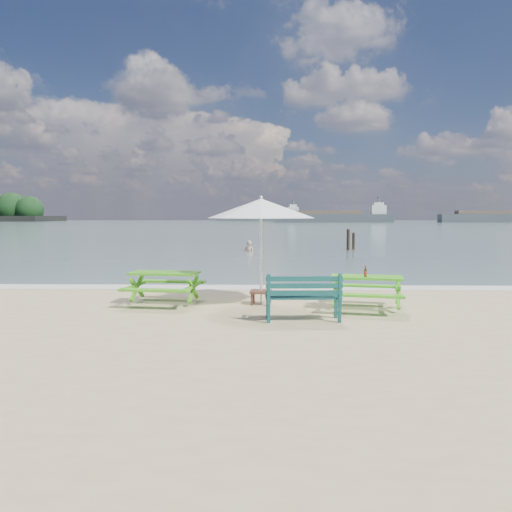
{
  "coord_description": "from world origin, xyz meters",
  "views": [
    {
      "loc": [
        -0.11,
        -8.89,
        1.99
      ],
      "look_at": [
        -0.39,
        3.0,
        1.0
      ],
      "focal_mm": 35.0,
      "sensor_mm": 36.0,
      "label": 1
    }
  ],
  "objects_px": {
    "picnic_table_right": "(366,293)",
    "park_bench": "(303,306)",
    "picnic_table_left": "(165,289)",
    "side_table": "(261,297)",
    "patio_umbrella": "(261,208)",
    "beer_bottle": "(365,273)",
    "swimmer": "(249,256)"
  },
  "relations": [
    {
      "from": "park_bench",
      "to": "swimmer",
      "type": "bearing_deg",
      "value": 95.33
    },
    {
      "from": "picnic_table_right",
      "to": "park_bench",
      "type": "distance_m",
      "value": 1.81
    },
    {
      "from": "park_bench",
      "to": "side_table",
      "type": "distance_m",
      "value": 1.88
    },
    {
      "from": "picnic_table_right",
      "to": "park_bench",
      "type": "bearing_deg",
      "value": -141.31
    },
    {
      "from": "patio_umbrella",
      "to": "beer_bottle",
      "type": "distance_m",
      "value": 2.64
    },
    {
      "from": "park_bench",
      "to": "picnic_table_right",
      "type": "bearing_deg",
      "value": 38.69
    },
    {
      "from": "picnic_table_right",
      "to": "patio_umbrella",
      "type": "distance_m",
      "value": 2.9
    },
    {
      "from": "park_bench",
      "to": "patio_umbrella",
      "type": "distance_m",
      "value": 2.64
    },
    {
      "from": "picnic_table_right",
      "to": "swimmer",
      "type": "height_order",
      "value": "picnic_table_right"
    },
    {
      "from": "park_bench",
      "to": "patio_umbrella",
      "type": "xyz_separation_m",
      "value": [
        -0.81,
        1.69,
        1.86
      ]
    },
    {
      "from": "picnic_table_right",
      "to": "side_table",
      "type": "bearing_deg",
      "value": 165.68
    },
    {
      "from": "patio_umbrella",
      "to": "swimmer",
      "type": "height_order",
      "value": "patio_umbrella"
    },
    {
      "from": "side_table",
      "to": "beer_bottle",
      "type": "bearing_deg",
      "value": -18.05
    },
    {
      "from": "picnic_table_right",
      "to": "park_bench",
      "type": "xyz_separation_m",
      "value": [
        -1.41,
        -1.13,
        -0.07
      ]
    },
    {
      "from": "park_bench",
      "to": "side_table",
      "type": "relative_size",
      "value": 2.82
    },
    {
      "from": "beer_bottle",
      "to": "park_bench",
      "type": "bearing_deg",
      "value": -143.84
    },
    {
      "from": "picnic_table_right",
      "to": "beer_bottle",
      "type": "bearing_deg",
      "value": -111.62
    },
    {
      "from": "patio_umbrella",
      "to": "swimmer",
      "type": "relative_size",
      "value": 1.53
    },
    {
      "from": "side_table",
      "to": "swimmer",
      "type": "xyz_separation_m",
      "value": [
        -0.85,
        16.08,
        -0.4
      ]
    },
    {
      "from": "side_table",
      "to": "picnic_table_right",
      "type": "bearing_deg",
      "value": -14.32
    },
    {
      "from": "picnic_table_right",
      "to": "patio_umbrella",
      "type": "relative_size",
      "value": 0.75
    },
    {
      "from": "swimmer",
      "to": "picnic_table_right",
      "type": "bearing_deg",
      "value": -79.56
    },
    {
      "from": "side_table",
      "to": "picnic_table_left",
      "type": "bearing_deg",
      "value": -179.94
    },
    {
      "from": "picnic_table_right",
      "to": "picnic_table_left",
      "type": "bearing_deg",
      "value": 172.65
    },
    {
      "from": "side_table",
      "to": "swimmer",
      "type": "height_order",
      "value": "swimmer"
    },
    {
      "from": "patio_umbrella",
      "to": "beer_bottle",
      "type": "bearing_deg",
      "value": -18.05
    },
    {
      "from": "picnic_table_left",
      "to": "swimmer",
      "type": "distance_m",
      "value": 16.14
    },
    {
      "from": "park_bench",
      "to": "beer_bottle",
      "type": "bearing_deg",
      "value": 36.16
    },
    {
      "from": "side_table",
      "to": "swimmer",
      "type": "relative_size",
      "value": 0.31
    },
    {
      "from": "side_table",
      "to": "patio_umbrella",
      "type": "xyz_separation_m",
      "value": [
        0.0,
        0.0,
        1.96
      ]
    },
    {
      "from": "side_table",
      "to": "patio_umbrella",
      "type": "relative_size",
      "value": 0.2
    },
    {
      "from": "patio_umbrella",
      "to": "picnic_table_right",
      "type": "bearing_deg",
      "value": -14.32
    }
  ]
}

